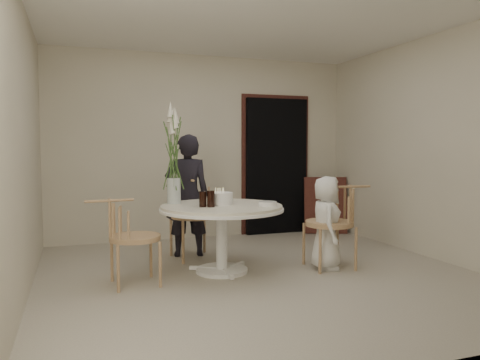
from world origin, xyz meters
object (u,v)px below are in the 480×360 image
object	(u,v)px
table	(222,216)
boy	(326,223)
chair_right	(340,214)
flower_vase	(174,155)
girl	(187,195)
chair_far	(190,206)
birthday_cake	(220,199)
chair_left	(122,229)

from	to	relation	value
table	boy	xyz separation A→B (m)	(1.13, -0.26, -0.10)
chair_right	boy	bearing A→B (deg)	-78.66
chair_right	flower_vase	xyz separation A→B (m)	(-1.77, 0.54, 0.66)
girl	boy	size ratio (longest dim) A/B	1.46
table	flower_vase	distance (m)	0.85
chair_far	girl	bearing A→B (deg)	148.93
chair_right	girl	distance (m)	1.87
chair_right	flower_vase	world-z (taller)	flower_vase
girl	birthday_cake	distance (m)	0.87
chair_far	chair_left	distance (m)	1.39
chair_right	girl	xyz separation A→B (m)	(-1.49, 1.12, 0.15)
boy	chair_right	bearing A→B (deg)	-61.42
chair_far	chair_right	size ratio (longest dim) A/B	1.04
chair_far	birthday_cake	size ratio (longest dim) A/B	3.51
table	girl	distance (m)	0.91
chair_far	flower_vase	size ratio (longest dim) A/B	0.86
birthday_cake	flower_vase	bearing A→B (deg)	148.32
chair_left	flower_vase	world-z (taller)	flower_vase
chair_far	boy	size ratio (longest dim) A/B	0.94
chair_far	chair_right	bearing A→B (deg)	-44.05
chair_left	chair_right	bearing A→B (deg)	-95.75
chair_far	flower_vase	xyz separation A→B (m)	(-0.31, -0.56, 0.64)
chair_left	flower_vase	bearing A→B (deg)	-55.81
boy	chair_left	bearing A→B (deg)	108.34
chair_far	chair_left	world-z (taller)	chair_far
chair_right	birthday_cake	bearing A→B (deg)	-97.91
table	boy	distance (m)	1.16
table	chair_far	size ratio (longest dim) A/B	1.38
table	chair_right	world-z (taller)	chair_right
chair_far	flower_vase	bearing A→B (deg)	-126.30
chair_left	flower_vase	size ratio (longest dim) A/B	0.77
table	boy	world-z (taller)	boy
boy	table	bearing A→B (deg)	97.94
flower_vase	chair_right	bearing A→B (deg)	-17.06
table	girl	bearing A→B (deg)	100.88
flower_vase	boy	bearing A→B (deg)	-19.81
girl	boy	xyz separation A→B (m)	(1.30, -1.14, -0.24)
chair_far	girl	world-z (taller)	girl
boy	birthday_cake	distance (m)	1.21
birthday_cake	chair_right	bearing A→B (deg)	-11.44
chair_far	boy	distance (m)	1.70
chair_right	flower_vase	bearing A→B (deg)	-103.53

